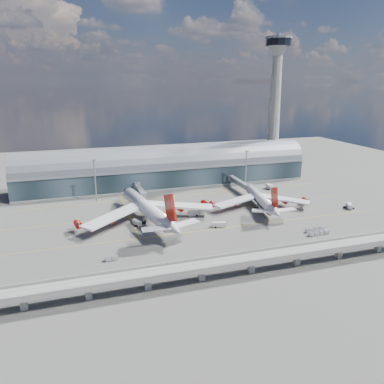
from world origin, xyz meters
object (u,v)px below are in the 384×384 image
object	(u,v)px
airliner_right	(260,199)
cargo_train_2	(314,230)
service_truck_4	(269,187)
control_tower	(274,107)
service_truck_2	(219,224)
service_truck_3	(349,206)
floodlight_mast_left	(95,179)
airliner_left	(148,209)
service_truck_0	(137,223)
service_truck_5	(169,199)
cargo_train_0	(112,258)
floodlight_mast_right	(246,168)
service_truck_1	(193,213)
cargo_train_1	(319,233)

from	to	relation	value
airliner_right	cargo_train_2	size ratio (longest dim) A/B	5.95
airliner_right	service_truck_4	distance (m)	41.59
control_tower	cargo_train_2	xyz separation A→B (m)	(-37.24, -110.39, -50.75)
service_truck_4	service_truck_2	bearing A→B (deg)	-146.48
control_tower	service_truck_2	world-z (taller)	control_tower
service_truck_2	cargo_train_2	size ratio (longest dim) A/B	0.70
airliner_right	service_truck_3	distance (m)	51.11
floodlight_mast_left	airliner_left	world-z (taller)	floodlight_mast_left
service_truck_0	service_truck_2	bearing A→B (deg)	-42.10
service_truck_5	cargo_train_0	bearing A→B (deg)	179.25
service_truck_0	cargo_train_2	distance (m)	87.93
airliner_right	service_truck_2	size ratio (longest dim) A/B	8.53
service_truck_2	airliner_right	bearing A→B (deg)	-46.11
floodlight_mast_right	service_truck_4	bearing A→B (deg)	-32.94
control_tower	floodlight_mast_left	world-z (taller)	control_tower
airliner_right	service_truck_2	xyz separation A→B (m)	(-33.60, -20.63, -3.75)
airliner_left	service_truck_3	xyz separation A→B (m)	(114.16, -14.31, -5.30)
service_truck_0	service_truck_1	world-z (taller)	service_truck_1
airliner_right	cargo_train_0	bearing A→B (deg)	-144.54
floodlight_mast_right	cargo_train_2	distance (m)	83.40
airliner_right	service_truck_3	bearing A→B (deg)	-8.68
control_tower	service_truck_4	world-z (taller)	control_tower
airliner_right	airliner_left	bearing A→B (deg)	-167.52
floodlight_mast_left	service_truck_4	world-z (taller)	floodlight_mast_left
floodlight_mast_left	service_truck_1	size ratio (longest dim) A/B	4.63
floodlight_mast_left	service_truck_4	distance (m)	114.63
floodlight_mast_right	service_truck_0	size ratio (longest dim) A/B	3.92
service_truck_4	cargo_train_1	size ratio (longest dim) A/B	0.52
floodlight_mast_right	service_truck_1	xyz separation A→B (m)	(-52.07, -43.92, -12.10)
service_truck_2	service_truck_5	distance (m)	50.62
service_truck_4	service_truck_5	distance (m)	71.77
airliner_right	service_truck_1	size ratio (longest dim) A/B	11.01
airliner_left	service_truck_1	bearing A→B (deg)	-7.49
airliner_left	cargo_train_2	distance (m)	83.69
service_truck_4	cargo_train_0	size ratio (longest dim) A/B	1.09
floodlight_mast_left	service_truck_2	bearing A→B (deg)	-48.54
floodlight_mast_left	service_truck_5	xyz separation A→B (m)	(42.09, -14.20, -12.08)
service_truck_3	airliner_left	bearing A→B (deg)	-161.60
service_truck_1	service_truck_4	size ratio (longest dim) A/B	0.96
control_tower	service_truck_4	distance (m)	65.71
floodlight_mast_right	cargo_train_1	distance (m)	88.02
airliner_left	airliner_right	world-z (taller)	airliner_left
floodlight_mast_left	service_truck_3	xyz separation A→B (m)	(137.43, -59.03, -12.16)
airliner_left	airliner_right	distance (m)	66.05
floodlight_mast_left	service_truck_0	size ratio (longest dim) A/B	3.92
service_truck_1	cargo_train_1	xyz separation A→B (m)	(48.90, -43.12, -0.57)
control_tower	service_truck_4	size ratio (longest dim) A/B	17.87
service_truck_1	control_tower	bearing A→B (deg)	-59.04
airliner_left	service_truck_4	distance (m)	97.39
service_truck_4	cargo_train_0	xyz separation A→B (m)	(-113.37, -75.04, -0.65)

